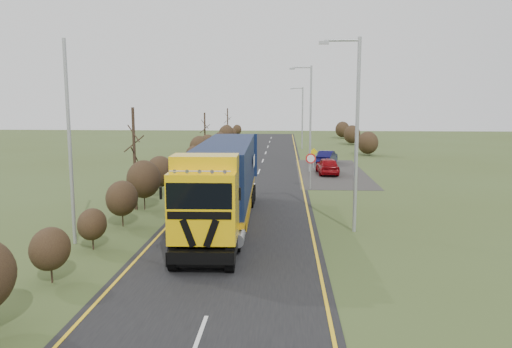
{
  "coord_description": "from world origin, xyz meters",
  "views": [
    {
      "loc": [
        2.32,
        -24.64,
        6.51
      ],
      "look_at": [
        0.68,
        3.61,
        2.26
      ],
      "focal_mm": 35.0,
      "sensor_mm": 36.0,
      "label": 1
    }
  ],
  "objects": [
    {
      "name": "speed_sign",
      "position": [
        4.2,
        11.26,
        1.88
      ],
      "size": [
        0.73,
        0.1,
        2.64
      ],
      "color": "#9DA0A3",
      "rests_on": "ground"
    },
    {
      "name": "left_pole",
      "position": [
        -7.2,
        -3.14,
        4.56
      ],
      "size": [
        0.16,
        0.16,
        9.12
      ],
      "primitive_type": "cylinder",
      "color": "#9DA0A3",
      "rests_on": "ground"
    },
    {
      "name": "ground",
      "position": [
        0.0,
        0.0,
        0.0
      ],
      "size": [
        160.0,
        160.0,
        0.0
      ],
      "primitive_type": "plane",
      "color": "#3E4C20",
      "rests_on": "ground"
    },
    {
      "name": "warning_board",
      "position": [
        5.08,
        22.79,
        1.17
      ],
      "size": [
        0.73,
        0.11,
        1.92
      ],
      "color": "#9DA0A3",
      "rests_on": "ground"
    },
    {
      "name": "car_blue_sedan",
      "position": [
        6.63,
        25.97,
        0.68
      ],
      "size": [
        2.52,
        4.34,
        1.35
      ],
      "primitive_type": "imported",
      "rotation": [
        0.0,
        0.0,
        2.86
      ],
      "color": "#0B0A37",
      "rests_on": "ground"
    },
    {
      "name": "streetlight_far",
      "position": [
        4.51,
        41.24,
        4.42
      ],
      "size": [
        1.73,
        0.18,
        8.07
      ],
      "color": "#9DA0A3",
      "rests_on": "ground"
    },
    {
      "name": "layby",
      "position": [
        6.5,
        20.0,
        0.01
      ],
      "size": [
        6.0,
        18.0,
        0.02
      ],
      "primitive_type": "cube",
      "color": "#2D2B28",
      "rests_on": "ground"
    },
    {
      "name": "lane_markings",
      "position": [
        0.0,
        9.69,
        0.03
      ],
      "size": [
        7.52,
        116.0,
        0.01
      ],
      "color": "yellow",
      "rests_on": "road"
    },
    {
      "name": "lorry",
      "position": [
        -0.8,
        0.61,
        2.47
      ],
      "size": [
        3.04,
        15.69,
        4.36
      ],
      "rotation": [
        0.0,
        0.0,
        0.03
      ],
      "color": "black",
      "rests_on": "ground"
    },
    {
      "name": "streetlight_near",
      "position": [
        5.68,
        -0.29,
        5.2
      ],
      "size": [
        2.0,
        0.19,
        9.42
      ],
      "color": "#9DA0A3",
      "rests_on": "ground"
    },
    {
      "name": "car_red_hatchback",
      "position": [
        6.07,
        18.83,
        0.74
      ],
      "size": [
        1.95,
        4.4,
        1.47
      ],
      "primitive_type": "imported",
      "rotation": [
        0.0,
        0.0,
        3.19
      ],
      "color": "maroon",
      "rests_on": "ground"
    },
    {
      "name": "hedgerow",
      "position": [
        -6.0,
        7.89,
        1.62
      ],
      "size": [
        2.24,
        102.04,
        6.05
      ],
      "color": "black",
      "rests_on": "ground"
    },
    {
      "name": "streetlight_mid",
      "position": [
        4.48,
        20.33,
        5.22
      ],
      "size": [
        2.01,
        0.19,
        9.45
      ],
      "color": "#9DA0A3",
      "rests_on": "ground"
    },
    {
      "name": "road",
      "position": [
        0.0,
        10.0,
        0.01
      ],
      "size": [
        8.0,
        120.0,
        0.02
      ],
      "primitive_type": "cube",
      "color": "black",
      "rests_on": "ground"
    }
  ]
}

